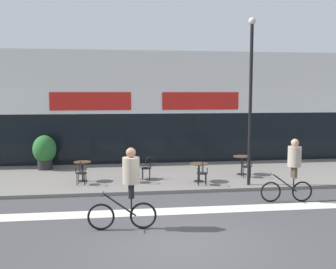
# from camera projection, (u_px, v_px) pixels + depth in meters

# --- Properties ---
(ground_plane) EXTENTS (120.00, 120.00, 0.00)m
(ground_plane) POSITION_uv_depth(u_px,v_px,m) (180.00, 243.00, 9.21)
(ground_plane) COLOR #424244
(sidewalk_slab) EXTENTS (40.00, 5.50, 0.12)m
(sidewalk_slab) POSITION_uv_depth(u_px,v_px,m) (152.00, 176.00, 16.35)
(sidewalk_slab) COLOR slate
(sidewalk_slab) RESTS_ON ground
(storefront_facade) EXTENTS (40.00, 4.06, 5.51)m
(storefront_facade) POSITION_uv_depth(u_px,v_px,m) (144.00, 107.00, 20.71)
(storefront_facade) COLOR silver
(storefront_facade) RESTS_ON ground
(bike_lane_stripe) EXTENTS (36.00, 0.70, 0.01)m
(bike_lane_stripe) POSITION_uv_depth(u_px,v_px,m) (167.00, 211.00, 11.67)
(bike_lane_stripe) COLOR silver
(bike_lane_stripe) RESTS_ON ground
(bistro_table_0) EXTENTS (0.65, 0.65, 0.76)m
(bistro_table_0) POSITION_uv_depth(u_px,v_px,m) (83.00, 167.00, 15.06)
(bistro_table_0) COLOR black
(bistro_table_0) RESTS_ON sidewalk_slab
(bistro_table_1) EXTENTS (0.63, 0.63, 0.73)m
(bistro_table_1) POSITION_uv_depth(u_px,v_px,m) (132.00, 166.00, 15.40)
(bistro_table_1) COLOR black
(bistro_table_1) RESTS_ON sidewalk_slab
(bistro_table_2) EXTENTS (0.71, 0.71, 0.71)m
(bistro_table_2) POSITION_uv_depth(u_px,v_px,m) (199.00, 169.00, 15.02)
(bistro_table_2) COLOR black
(bistro_table_2) RESTS_ON sidewalk_slab
(bistro_table_3) EXTENTS (0.73, 0.73, 0.77)m
(bistro_table_3) POSITION_uv_depth(u_px,v_px,m) (242.00, 161.00, 16.31)
(bistro_table_3) COLOR black
(bistro_table_3) RESTS_ON sidewalk_slab
(cafe_chair_0_near) EXTENTS (0.44, 0.60, 0.90)m
(cafe_chair_0_near) POSITION_uv_depth(u_px,v_px,m) (81.00, 171.00, 14.45)
(cafe_chair_0_near) COLOR black
(cafe_chair_0_near) RESTS_ON sidewalk_slab
(cafe_chair_1_near) EXTENTS (0.41, 0.58, 0.90)m
(cafe_chair_1_near) POSITION_uv_depth(u_px,v_px,m) (133.00, 169.00, 14.78)
(cafe_chair_1_near) COLOR black
(cafe_chair_1_near) RESTS_ON sidewalk_slab
(cafe_chair_1_side) EXTENTS (0.60, 0.45, 0.90)m
(cafe_chair_1_side) POSITION_uv_depth(u_px,v_px,m) (148.00, 166.00, 15.47)
(cafe_chair_1_side) COLOR black
(cafe_chair_1_side) RESTS_ON sidewalk_slab
(cafe_chair_2_near) EXTENTS (0.44, 0.59, 0.90)m
(cafe_chair_2_near) POSITION_uv_depth(u_px,v_px,m) (202.00, 172.00, 14.40)
(cafe_chair_2_near) COLOR black
(cafe_chair_2_near) RESTS_ON sidewalk_slab
(cafe_chair_3_near) EXTENTS (0.41, 0.58, 0.90)m
(cafe_chair_3_near) POSITION_uv_depth(u_px,v_px,m) (247.00, 165.00, 15.70)
(cafe_chair_3_near) COLOR black
(cafe_chair_3_near) RESTS_ON sidewalk_slab
(planter_pot) EXTENTS (1.02, 1.02, 1.52)m
(planter_pot) POSITION_uv_depth(u_px,v_px,m) (45.00, 151.00, 17.42)
(planter_pot) COLOR #232326
(planter_pot) RESTS_ON sidewalk_slab
(lamp_post) EXTENTS (0.26, 0.26, 6.06)m
(lamp_post) POSITION_uv_depth(u_px,v_px,m) (251.00, 91.00, 14.19)
(lamp_post) COLOR black
(lamp_post) RESTS_ON sidewalk_slab
(cyclist_0) EXTENTS (1.78, 0.49, 2.13)m
(cyclist_0) POSITION_uv_depth(u_px,v_px,m) (129.00, 183.00, 10.03)
(cyclist_0) COLOR black
(cyclist_0) RESTS_ON ground
(cyclist_1) EXTENTS (1.69, 0.52, 2.05)m
(cyclist_1) POSITION_uv_depth(u_px,v_px,m) (292.00, 166.00, 12.59)
(cyclist_1) COLOR black
(cyclist_1) RESTS_ON ground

